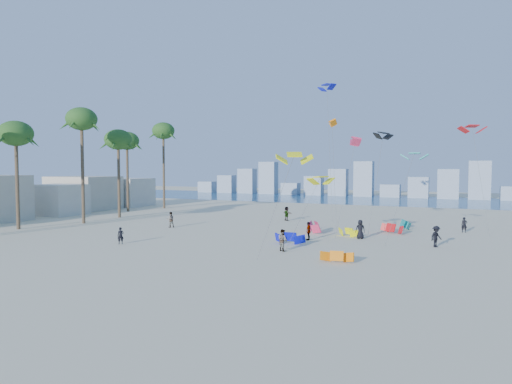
% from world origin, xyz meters
% --- Properties ---
extents(ground, '(220.00, 220.00, 0.00)m').
position_xyz_m(ground, '(0.00, 0.00, 0.00)').
color(ground, beige).
rests_on(ground, ground).
extents(ocean, '(220.00, 220.00, 0.00)m').
position_xyz_m(ocean, '(0.00, 72.00, 0.01)').
color(ocean, navy).
rests_on(ocean, ground).
extents(kitesurfer_near, '(0.67, 0.63, 1.55)m').
position_xyz_m(kitesurfer_near, '(-6.19, 6.12, 0.77)').
color(kitesurfer_near, black).
rests_on(kitesurfer_near, ground).
extents(kitesurfer_mid, '(1.13, 1.07, 1.85)m').
position_xyz_m(kitesurfer_mid, '(8.59, 9.12, 0.92)').
color(kitesurfer_mid, gray).
rests_on(kitesurfer_mid, ground).
extents(kitesurfers_far, '(32.21, 15.15, 1.89)m').
position_xyz_m(kitesurfers_far, '(8.29, 20.64, 0.92)').
color(kitesurfers_far, black).
rests_on(kitesurfers_far, ground).
extents(grounded_kites, '(10.96, 23.26, 1.07)m').
position_xyz_m(grounded_kites, '(11.95, 19.24, 0.47)').
color(grounded_kites, '#0B11BF').
rests_on(grounded_kites, ground).
extents(flying_kites, '(27.27, 29.28, 18.52)m').
position_xyz_m(flying_kites, '(13.76, 21.83, 10.48)').
color(flying_kites, '#F3F60C').
rests_on(flying_kites, ground).
extents(palm_row, '(8.69, 44.80, 14.64)m').
position_xyz_m(palm_row, '(-23.07, 16.16, 11.52)').
color(palm_row, brown).
rests_on(palm_row, ground).
extents(beachfront_buildings, '(11.50, 43.00, 6.00)m').
position_xyz_m(beachfront_buildings, '(-33.69, 20.82, 2.67)').
color(beachfront_buildings, beige).
rests_on(beachfront_buildings, ground).
extents(distant_skyline, '(85.00, 3.00, 8.40)m').
position_xyz_m(distant_skyline, '(-1.19, 82.00, 3.09)').
color(distant_skyline, '#9EADBF').
rests_on(distant_skyline, ground).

